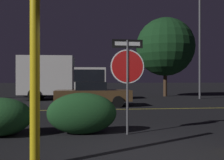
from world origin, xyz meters
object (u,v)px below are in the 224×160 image
tree_1 (165,47)px  delivery_truck (63,77)px  stop_sign (127,68)px  street_lamp (200,28)px  passing_car_2 (92,94)px  hedge_bush_2 (82,113)px  yellow_pole_left (35,81)px

tree_1 → delivery_truck: bearing=-162.1°
stop_sign → tree_1: 16.16m
street_lamp → tree_1: size_ratio=1.19×
delivery_truck → stop_sign: bearing=14.7°
passing_car_2 → delivery_truck: 5.33m
hedge_bush_2 → passing_car_2: size_ratio=0.44×
hedge_bush_2 → delivery_truck: (-1.44, 11.80, 1.08)m
passing_car_2 → street_lamp: bearing=116.9°
yellow_pole_left → hedge_bush_2: yellow_pole_left is taller
passing_car_2 → tree_1: tree_1 is taller
stop_sign → street_lamp: bearing=54.8°
stop_sign → street_lamp: size_ratio=0.30×
delivery_truck → hedge_bush_2: bearing=9.4°
stop_sign → passing_car_2: 7.24m
hedge_bush_2 → tree_1: 16.70m
passing_car_2 → delivery_truck: delivery_truck is taller
hedge_bush_2 → tree_1: size_ratio=0.26×
yellow_pole_left → hedge_bush_2: 2.68m
yellow_pole_left → passing_car_2: size_ratio=0.67×
stop_sign → delivery_truck: (-2.62, 11.99, -0.12)m
passing_car_2 → tree_1: bearing=137.7°
stop_sign → yellow_pole_left: yellow_pole_left is taller
delivery_truck → tree_1: tree_1 is taller
yellow_pole_left → street_lamp: (9.56, 13.79, 3.95)m
delivery_truck → tree_1: (8.64, 2.78, 2.70)m
stop_sign → yellow_pole_left: bearing=-132.6°
street_lamp → yellow_pole_left: bearing=-124.7°
yellow_pole_left → tree_1: tree_1 is taller
stop_sign → passing_car_2: (-0.64, 7.13, -1.07)m
street_lamp → tree_1: 3.74m
stop_sign → yellow_pole_left: size_ratio=0.89×
stop_sign → hedge_bush_2: size_ratio=1.35×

